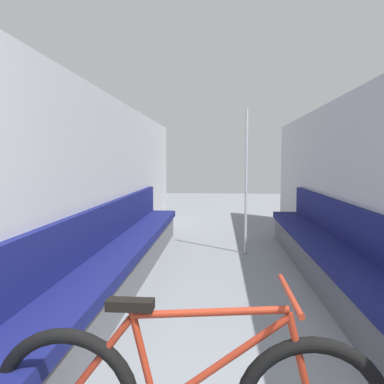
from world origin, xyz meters
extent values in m
cube|color=#B2B2B7|center=(-1.41, 3.44, 1.07)|extent=(0.10, 10.07, 2.13)
cube|color=#B2B2B7|center=(1.41, 3.44, 1.07)|extent=(0.10, 10.07, 2.13)
cube|color=#5B5B60|center=(-1.12, 3.42, 0.18)|extent=(0.40, 5.76, 0.36)
cube|color=navy|center=(-1.12, 3.42, 0.41)|extent=(0.47, 5.76, 0.10)
cube|color=navy|center=(-1.32, 3.42, 0.68)|extent=(0.07, 5.76, 0.44)
cube|color=#5B5B60|center=(1.12, 3.42, 0.18)|extent=(0.40, 5.76, 0.36)
cube|color=navy|center=(1.12, 3.42, 0.41)|extent=(0.47, 5.76, 0.10)
cube|color=navy|center=(1.32, 3.42, 0.68)|extent=(0.07, 5.76, 0.44)
cylinder|color=#9E2D19|center=(-0.59, 1.08, 0.51)|extent=(0.32, 0.03, 0.40)
cylinder|color=#9E2D19|center=(-0.40, 1.08, 0.54)|extent=(0.14, 0.03, 0.46)
cylinder|color=#9E2D19|center=(-0.07, 1.08, 0.52)|extent=(0.57, 0.03, 0.45)
cylinder|color=#9E2D19|center=(-0.12, 1.08, 0.74)|extent=(0.66, 0.03, 0.08)
cylinder|color=#9E2D19|center=(0.26, 1.08, 0.54)|extent=(0.14, 0.03, 0.43)
cube|color=black|center=(-0.45, 1.08, 0.76)|extent=(0.20, 0.07, 0.04)
cylinder|color=#9E2D19|center=(0.21, 1.08, 0.83)|extent=(0.02, 0.46, 0.02)
cylinder|color=gray|center=(0.31, 5.06, 0.01)|extent=(0.08, 0.08, 0.01)
cylinder|color=silver|center=(0.31, 5.06, 1.06)|extent=(0.04, 0.04, 2.11)
camera|label=1|loc=(-0.08, -0.42, 1.37)|focal=35.00mm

